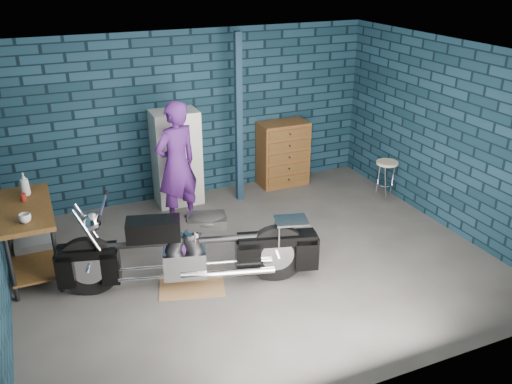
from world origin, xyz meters
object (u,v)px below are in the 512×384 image
(motorcycle, at_px, (189,244))
(storage_bin, at_px, (36,250))
(workbench, at_px, (32,239))
(person, at_px, (177,165))
(locker, at_px, (177,158))
(shop_stool, at_px, (385,180))
(tool_chest, at_px, (283,154))

(motorcycle, relative_size, storage_bin, 5.29)
(workbench, distance_m, storage_bin, 0.40)
(motorcycle, bearing_deg, person, 94.08)
(locker, xyz_separation_m, shop_stool, (3.19, -1.20, -0.45))
(person, bearing_deg, tool_chest, 178.58)
(workbench, height_order, shop_stool, workbench)
(person, bearing_deg, motorcycle, 57.68)
(storage_bin, relative_size, locker, 0.33)
(locker, height_order, shop_stool, locker)
(motorcycle, relative_size, person, 1.41)
(storage_bin, relative_size, shop_stool, 0.78)
(tool_chest, relative_size, shop_stool, 1.75)
(tool_chest, bearing_deg, workbench, -162.55)
(locker, bearing_deg, tool_chest, 0.00)
(storage_bin, xyz_separation_m, shop_stool, (5.44, -0.15, 0.16))
(workbench, height_order, motorcycle, motorcycle)
(motorcycle, bearing_deg, shop_stool, 33.81)
(workbench, xyz_separation_m, motorcycle, (1.73, -1.12, 0.13))
(workbench, xyz_separation_m, shop_stool, (5.46, 0.11, -0.13))
(workbench, xyz_separation_m, locker, (2.27, 1.31, 0.31))
(motorcycle, bearing_deg, locker, 92.99)
(person, height_order, storage_bin, person)
(locker, bearing_deg, shop_stool, -20.67)
(motorcycle, relative_size, shop_stool, 4.15)
(storage_bin, bearing_deg, motorcycle, -38.97)
(tool_chest, distance_m, shop_stool, 1.78)
(workbench, relative_size, person, 0.74)
(motorcycle, distance_m, locker, 2.50)
(tool_chest, xyz_separation_m, shop_stool, (1.30, -1.20, -0.24))
(person, xyz_separation_m, locker, (0.20, 0.74, -0.18))
(motorcycle, relative_size, locker, 1.73)
(locker, distance_m, shop_stool, 3.44)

